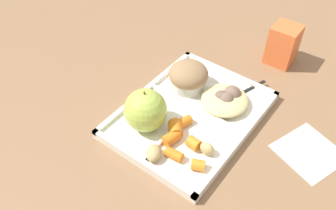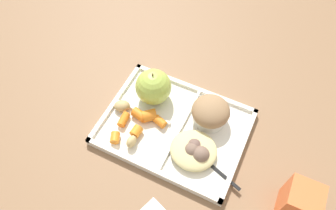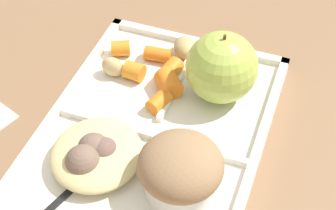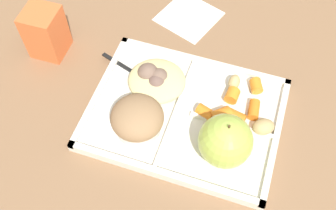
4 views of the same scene
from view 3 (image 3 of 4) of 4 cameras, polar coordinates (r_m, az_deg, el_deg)
The scene contains 18 objects.
ground at distance 0.63m, azimuth -1.35°, elevation -3.31°, with size 6.00×6.00×0.00m, color #846042.
lunch_tray at distance 0.62m, azimuth -1.35°, elevation -2.86°, with size 0.34×0.25×0.02m.
green_apple at distance 0.63m, azimuth 5.89°, elevation 4.11°, with size 0.09×0.09×0.09m.
bran_muffin at distance 0.54m, azimuth 1.39°, elevation -7.05°, with size 0.09×0.09×0.06m.
carrot_slice_diagonal at distance 0.70m, azimuth -1.12°, elevation 5.55°, with size 0.02×0.02×0.04m, color orange.
carrot_slice_center at distance 0.65m, azimuth 0.08°, elevation 2.37°, with size 0.03×0.03×0.03m, color orange.
carrot_slice_tilted at distance 0.71m, azimuth -5.21°, elevation 6.20°, with size 0.02×0.02×0.02m, color orange.
carrot_slice_large at distance 0.67m, azimuth -3.71°, elevation 3.70°, with size 0.02×0.02×0.02m, color orange.
carrot_slice_edge at distance 0.67m, azimuth 0.17°, elevation 3.67°, with size 0.02×0.02×0.04m, color orange.
carrot_slice_back at distance 0.63m, azimuth -0.98°, elevation 0.39°, with size 0.02×0.02×0.03m, color orange.
potato_chunk_golden at distance 0.70m, azimuth 1.87°, elevation 6.28°, with size 0.04×0.03×0.02m, color tan.
potato_chunk_small at distance 0.68m, azimuth -6.07°, elevation 4.18°, with size 0.03×0.02×0.03m, color tan.
egg_noodle_pile at distance 0.58m, azimuth -7.81°, elevation -5.32°, with size 0.11×0.10×0.03m, color #D6C684.
meatball_back at distance 0.58m, azimuth -7.04°, elevation -5.16°, with size 0.03×0.03×0.03m, color brown.
meatball_front at distance 0.58m, azimuth -8.12°, elevation -4.77°, with size 0.04×0.04×0.04m, color #755B4C.
meatball_center at distance 0.58m, azimuth -7.73°, elevation -5.17°, with size 0.03×0.03×0.03m, color brown.
meatball_side at distance 0.57m, azimuth -9.25°, elevation -6.20°, with size 0.04×0.04×0.04m, color #755B4C.
plastic_fork at distance 0.58m, azimuth -9.83°, elevation -8.47°, with size 0.16×0.06×0.00m.
Camera 3 is at (0.37, 0.15, 0.48)m, focal length 55.71 mm.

